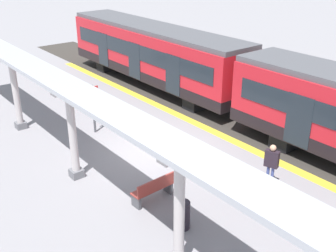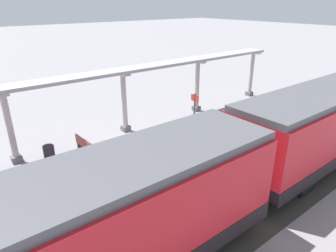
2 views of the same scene
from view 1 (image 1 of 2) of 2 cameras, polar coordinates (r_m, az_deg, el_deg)
name	(u,v)px [view 1 (image 1 of 2)]	position (r m, az deg, el deg)	size (l,w,h in m)	color
ground_plane	(148,151)	(16.89, -2.71, -3.50)	(176.00, 176.00, 0.00)	gray
tactile_edge_strip	(209,130)	(18.87, 5.68, -0.49)	(0.46, 28.38, 0.01)	gold
trackbed	(237,120)	(20.09, 9.45, 0.87)	(3.20, 40.38, 0.01)	#38332D
train_near_carriage	(153,55)	(24.19, -2.06, 9.76)	(2.65, 13.63, 3.48)	red
canopy_pillar_second	(16,93)	(19.48, -20.16, 4.28)	(1.10, 0.44, 3.34)	slate
canopy_pillar_third	(73,134)	(14.73, -12.96, -1.12)	(1.10, 0.44, 3.34)	slate
canopy_pillar_fourth	(179,212)	(10.47, 1.54, -11.70)	(1.10, 0.44, 3.34)	slate
canopy_beam	(68,87)	(14.07, -13.54, 5.20)	(1.20, 22.99, 0.16)	#A8AAB2
bench_mid_platform	(154,189)	(13.65, -1.95, -8.62)	(1.52, 0.50, 0.86)	#98352E
trash_bin	(182,215)	(12.50, 1.94, -12.11)	(0.48, 0.48, 0.88)	#28222C
platform_info_sign	(93,104)	(18.32, -10.23, 2.95)	(0.56, 0.10, 2.20)	#4C4C51
passenger_waiting_near_edge	(272,161)	(14.50, 14.02, -4.68)	(0.35, 0.51, 1.62)	#3D4985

